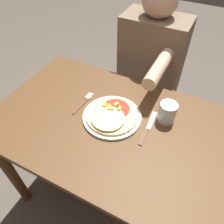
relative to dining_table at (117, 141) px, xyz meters
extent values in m
plane|color=brown|center=(0.00, 0.00, -0.65)|extent=(8.00, 8.00, 0.00)
cube|color=brown|center=(0.00, 0.00, 0.11)|extent=(1.24, 0.74, 0.03)
cylinder|color=brown|center=(-0.56, -0.31, -0.28)|extent=(0.06, 0.06, 0.74)
cylinder|color=brown|center=(-0.56, 0.31, -0.28)|extent=(0.06, 0.06, 0.74)
cylinder|color=brown|center=(0.56, 0.31, -0.28)|extent=(0.06, 0.06, 0.74)
cylinder|color=silver|center=(-0.05, 0.03, 0.13)|extent=(0.29, 0.29, 0.01)
cylinder|color=#E0C689|center=(-0.05, 0.03, 0.14)|extent=(0.25, 0.25, 0.01)
cylinder|color=#9E2819|center=(-0.05, 0.07, 0.15)|extent=(0.14, 0.14, 0.00)
cylinder|color=beige|center=(-0.05, -0.01, 0.16)|extent=(0.16, 0.16, 0.01)
cylinder|color=gold|center=(-0.05, 0.09, 0.16)|extent=(0.03, 0.03, 0.02)
cylinder|color=gold|center=(-0.10, 0.06, 0.16)|extent=(0.03, 0.04, 0.02)
cylinder|color=gold|center=(-0.03, 0.07, 0.16)|extent=(0.03, 0.03, 0.02)
cylinder|color=gold|center=(-0.06, 0.05, 0.16)|extent=(0.04, 0.03, 0.02)
cylinder|color=gold|center=(-0.07, 0.06, 0.16)|extent=(0.04, 0.03, 0.02)
cube|color=brown|center=(-0.23, 0.03, 0.13)|extent=(0.02, 0.13, 0.00)
cube|color=silver|center=(-0.23, 0.12, 0.13)|extent=(0.03, 0.05, 0.00)
cube|color=brown|center=(0.13, -0.01, 0.13)|extent=(0.02, 0.10, 0.00)
cube|color=silver|center=(0.13, 0.10, 0.13)|extent=(0.03, 0.12, 0.00)
cylinder|color=silver|center=(0.19, 0.14, 0.17)|extent=(0.08, 0.08, 0.10)
cylinder|color=#2D2D38|center=(-0.13, 0.58, -0.39)|extent=(0.11, 0.11, 0.51)
cylinder|color=#2D2D38|center=(0.04, 0.58, -0.39)|extent=(0.11, 0.11, 0.51)
cube|color=#75604C|center=(-0.05, 0.58, 0.14)|extent=(0.39, 0.22, 0.55)
cylinder|color=tan|center=(0.07, 0.32, 0.27)|extent=(0.07, 0.30, 0.07)
camera|label=1|loc=(0.28, -0.61, 0.91)|focal=35.00mm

